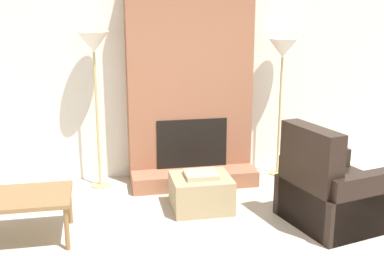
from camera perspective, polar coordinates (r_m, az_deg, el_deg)
name	(u,v)px	position (r m, az deg, el deg)	size (l,w,h in m)	color
wall_back	(186,76)	(6.26, -0.69, 6.16)	(7.49, 0.06, 2.60)	silver
fireplace	(190,86)	(6.04, -0.28, 4.99)	(1.56, 0.73, 2.60)	#935B42
ottoman	(201,192)	(5.34, 1.08, -7.60)	(0.65, 0.56, 0.43)	#998460
armchair	(331,194)	(5.17, 16.16, -7.54)	(1.14, 1.11, 1.05)	black
side_table	(26,200)	(4.86, -19.07, -8.07)	(0.83, 0.65, 0.46)	brown
floor_lamp_left	(94,49)	(5.79, -11.58, 9.13)	(0.37, 0.37, 1.90)	tan
floor_lamp_right	(283,54)	(6.23, 10.68, 8.60)	(0.37, 0.37, 1.79)	tan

